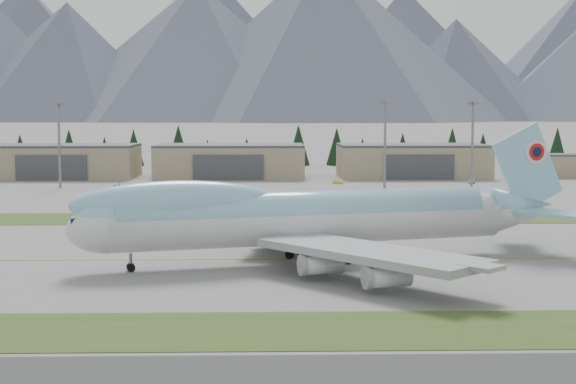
{
  "coord_description": "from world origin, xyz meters",
  "views": [
    {
      "loc": [
        -2.24,
        -113.49,
        20.81
      ],
      "look_at": [
        0.87,
        17.3,
        8.0
      ],
      "focal_mm": 50.0,
      "sensor_mm": 36.0,
      "label": 1
    }
  ],
  "objects_px": {
    "boeing_747_freighter": "(307,217)",
    "service_vehicle_c": "(472,183)",
    "service_vehicle_a": "(117,187)",
    "hangar_right": "(412,160)",
    "service_vehicle_b": "(338,184)",
    "hangar_center": "(230,161)",
    "hangar_left": "(62,161)"
  },
  "relations": [
    {
      "from": "boeing_747_freighter",
      "to": "service_vehicle_c",
      "type": "height_order",
      "value": "boeing_747_freighter"
    },
    {
      "from": "service_vehicle_a",
      "to": "service_vehicle_c",
      "type": "bearing_deg",
      "value": 15.27
    },
    {
      "from": "service_vehicle_c",
      "to": "service_vehicle_a",
      "type": "bearing_deg",
      "value": -155.95
    },
    {
      "from": "hangar_right",
      "to": "service_vehicle_c",
      "type": "distance_m",
      "value": 29.35
    },
    {
      "from": "boeing_747_freighter",
      "to": "service_vehicle_b",
      "type": "height_order",
      "value": "boeing_747_freighter"
    },
    {
      "from": "hangar_center",
      "to": "service_vehicle_b",
      "type": "relative_size",
      "value": 13.87
    },
    {
      "from": "hangar_left",
      "to": "hangar_center",
      "type": "relative_size",
      "value": 1.0
    },
    {
      "from": "hangar_center",
      "to": "service_vehicle_c",
      "type": "distance_m",
      "value": 78.08
    },
    {
      "from": "boeing_747_freighter",
      "to": "service_vehicle_a",
      "type": "bearing_deg",
      "value": 98.06
    },
    {
      "from": "hangar_center",
      "to": "service_vehicle_c",
      "type": "height_order",
      "value": "hangar_center"
    },
    {
      "from": "service_vehicle_a",
      "to": "service_vehicle_b",
      "type": "xyz_separation_m",
      "value": [
        64.14,
        8.07,
        0.0
      ]
    },
    {
      "from": "hangar_left",
      "to": "service_vehicle_b",
      "type": "xyz_separation_m",
      "value": [
        88.31,
        -25.99,
        -5.39
      ]
    },
    {
      "from": "hangar_left",
      "to": "service_vehicle_a",
      "type": "relative_size",
      "value": 15.06
    },
    {
      "from": "service_vehicle_a",
      "to": "hangar_left",
      "type": "bearing_deg",
      "value": 135.9
    },
    {
      "from": "hangar_right",
      "to": "service_vehicle_c",
      "type": "bearing_deg",
      "value": -61.81
    },
    {
      "from": "service_vehicle_b",
      "to": "service_vehicle_c",
      "type": "relative_size",
      "value": 0.79
    },
    {
      "from": "hangar_right",
      "to": "service_vehicle_b",
      "type": "bearing_deg",
      "value": -135.76
    },
    {
      "from": "boeing_747_freighter",
      "to": "hangar_right",
      "type": "bearing_deg",
      "value": 60.2
    },
    {
      "from": "boeing_747_freighter",
      "to": "service_vehicle_a",
      "type": "distance_m",
      "value": 128.1
    },
    {
      "from": "hangar_left",
      "to": "service_vehicle_a",
      "type": "bearing_deg",
      "value": -54.65
    },
    {
      "from": "service_vehicle_a",
      "to": "service_vehicle_c",
      "type": "distance_m",
      "value": 104.81
    },
    {
      "from": "service_vehicle_b",
      "to": "service_vehicle_c",
      "type": "bearing_deg",
      "value": -56.47
    },
    {
      "from": "hangar_left",
      "to": "service_vehicle_c",
      "type": "relative_size",
      "value": 10.94
    },
    {
      "from": "boeing_747_freighter",
      "to": "hangar_right",
      "type": "distance_m",
      "value": 157.99
    },
    {
      "from": "service_vehicle_c",
      "to": "hangar_left",
      "type": "bearing_deg",
      "value": -171.86
    },
    {
      "from": "boeing_747_freighter",
      "to": "service_vehicle_a",
      "type": "xyz_separation_m",
      "value": [
        -48.85,
        118.24,
        -6.46
      ]
    },
    {
      "from": "hangar_center",
      "to": "service_vehicle_c",
      "type": "xyz_separation_m",
      "value": [
        73.63,
        -25.43,
        -5.39
      ]
    },
    {
      "from": "hangar_right",
      "to": "service_vehicle_a",
      "type": "distance_m",
      "value": 97.16
    },
    {
      "from": "service_vehicle_a",
      "to": "boeing_747_freighter",
      "type": "bearing_deg",
      "value": -57.01
    },
    {
      "from": "hangar_right",
      "to": "service_vehicle_c",
      "type": "xyz_separation_m",
      "value": [
        13.63,
        -25.43,
        -5.39
      ]
    },
    {
      "from": "boeing_747_freighter",
      "to": "service_vehicle_a",
      "type": "relative_size",
      "value": 23.38
    },
    {
      "from": "service_vehicle_a",
      "to": "service_vehicle_b",
      "type": "relative_size",
      "value": 0.92
    }
  ]
}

